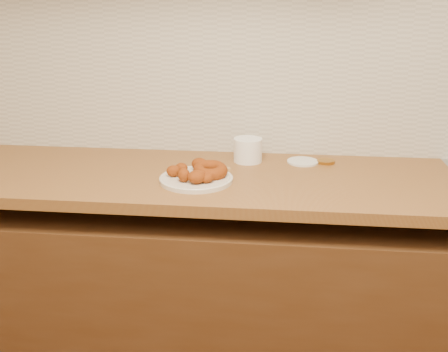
{
  "coord_description": "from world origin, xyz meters",
  "views": [
    {
      "loc": [
        -0.14,
        -0.09,
        1.52
      ],
      "look_at": [
        -0.32,
        1.59,
        0.93
      ],
      "focal_mm": 42.0,
      "sensor_mm": 36.0,
      "label": 1
    }
  ],
  "objects": [
    {
      "name": "wall_back",
      "position": [
        0.0,
        2.0,
        1.35
      ],
      "size": [
        4.0,
        0.02,
        2.7
      ],
      "primitive_type": "cube",
      "color": "#BBAD8C",
      "rests_on": "ground"
    },
    {
      "name": "fried_dough_chunks",
      "position": [
        -0.44,
        1.6,
        0.94
      ],
      "size": [
        0.18,
        0.21,
        0.05
      ],
      "color": "brown",
      "rests_on": "donut_plate"
    },
    {
      "name": "tub_lid",
      "position": [
        -0.05,
        1.86,
        0.9
      ],
      "size": [
        0.14,
        0.14,
        0.01
      ],
      "primitive_type": "cylinder",
      "rotation": [
        0.0,
        0.0,
        -0.2
      ],
      "color": "silver",
      "rests_on": "butcher_block"
    },
    {
      "name": "butcher_block",
      "position": [
        -0.65,
        1.69,
        0.88
      ],
      "size": [
        2.3,
        0.62,
        0.04
      ],
      "primitive_type": "cube",
      "color": "brown",
      "rests_on": "base_cabinet"
    },
    {
      "name": "base_cabinet",
      "position": [
        0.0,
        1.69,
        0.39
      ],
      "size": [
        3.6,
        0.6,
        0.77
      ],
      "primitive_type": "cube",
      "color": "#4D2F18",
      "rests_on": "floor"
    },
    {
      "name": "plastic_tub",
      "position": [
        -0.26,
        1.86,
        0.95
      ],
      "size": [
        0.15,
        0.15,
        0.09
      ],
      "primitive_type": "cylinder",
      "rotation": [
        0.0,
        0.0,
        -0.44
      ],
      "color": "white",
      "rests_on": "butcher_block"
    },
    {
      "name": "brass_jar_lid",
      "position": [
        0.04,
        1.87,
        0.91
      ],
      "size": [
        0.07,
        0.07,
        0.01
      ],
      "primitive_type": "cylinder",
      "rotation": [
        0.0,
        0.0,
        -0.05
      ],
      "color": "#A57227",
      "rests_on": "butcher_block"
    },
    {
      "name": "wooden_utensil",
      "position": [
        -0.39,
        1.7,
        0.91
      ],
      "size": [
        0.16,
        0.09,
        0.01
      ],
      "primitive_type": "cube",
      "rotation": [
        0.0,
        0.0,
        0.43
      ],
      "color": "#AA814A",
      "rests_on": "butcher_block"
    },
    {
      "name": "backsplash",
      "position": [
        0.0,
        1.99,
        1.2
      ],
      "size": [
        3.6,
        0.02,
        0.6
      ],
      "primitive_type": "cube",
      "color": "beige",
      "rests_on": "wall_back"
    },
    {
      "name": "ring_donut",
      "position": [
        -0.38,
        1.63,
        0.94
      ],
      "size": [
        0.17,
        0.17,
        0.05
      ],
      "primitive_type": "torus",
      "rotation": [
        0.1,
        0.0,
        0.56
      ],
      "color": "brown",
      "rests_on": "donut_plate"
    },
    {
      "name": "donut_plate",
      "position": [
        -0.42,
        1.61,
        0.91
      ],
      "size": [
        0.26,
        0.26,
        0.01
      ],
      "primitive_type": "cylinder",
      "color": "beige",
      "rests_on": "butcher_block"
    }
  ]
}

